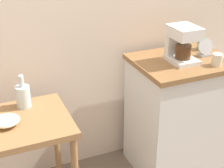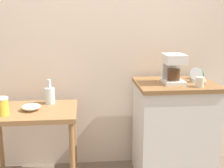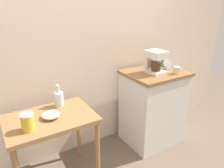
% 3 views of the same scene
% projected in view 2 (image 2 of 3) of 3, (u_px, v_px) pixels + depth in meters
% --- Properties ---
extents(back_wall, '(4.40, 0.10, 2.80)m').
position_uv_depth(back_wall, '(110.00, 29.00, 2.82)').
color(back_wall, beige).
rests_on(back_wall, ground_plane).
extents(wooden_table, '(0.78, 0.55, 0.73)m').
position_uv_depth(wooden_table, '(32.00, 121.00, 2.51)').
color(wooden_table, '#9E7044').
rests_on(wooden_table, ground_plane).
extents(kitchen_counter, '(0.71, 0.57, 0.94)m').
position_uv_depth(kitchen_counter, '(173.00, 131.00, 2.70)').
color(kitchen_counter, white).
rests_on(kitchen_counter, ground_plane).
extents(bowl_stoneware, '(0.16, 0.16, 0.05)m').
position_uv_depth(bowl_stoneware, '(31.00, 107.00, 2.46)').
color(bowl_stoneware, beige).
rests_on(bowl_stoneware, wooden_table).
extents(glass_carafe_vase, '(0.09, 0.09, 0.22)m').
position_uv_depth(glass_carafe_vase, '(50.00, 95.00, 2.64)').
color(glass_carafe_vase, silver).
rests_on(glass_carafe_vase, wooden_table).
extents(canister_enamel, '(0.11, 0.11, 0.15)m').
position_uv_depth(canister_enamel, '(2.00, 106.00, 2.34)').
color(canister_enamel, gold).
rests_on(canister_enamel, wooden_table).
extents(coffee_maker, '(0.18, 0.22, 0.26)m').
position_uv_depth(coffee_maker, '(173.00, 67.00, 2.55)').
color(coffee_maker, white).
rests_on(coffee_maker, kitchen_counter).
extents(mug_tall_green, '(0.08, 0.08, 0.09)m').
position_uv_depth(mug_tall_green, '(199.00, 74.00, 2.74)').
color(mug_tall_green, '#338C4C').
rests_on(mug_tall_green, kitchen_counter).
extents(mug_small_cream, '(0.08, 0.07, 0.08)m').
position_uv_depth(mug_small_cream, '(200.00, 82.00, 2.42)').
color(mug_small_cream, beige).
rests_on(mug_small_cream, kitchen_counter).
extents(table_clock, '(0.12, 0.06, 0.13)m').
position_uv_depth(table_clock, '(196.00, 76.00, 2.60)').
color(table_clock, '#B2B5BA').
rests_on(table_clock, kitchen_counter).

